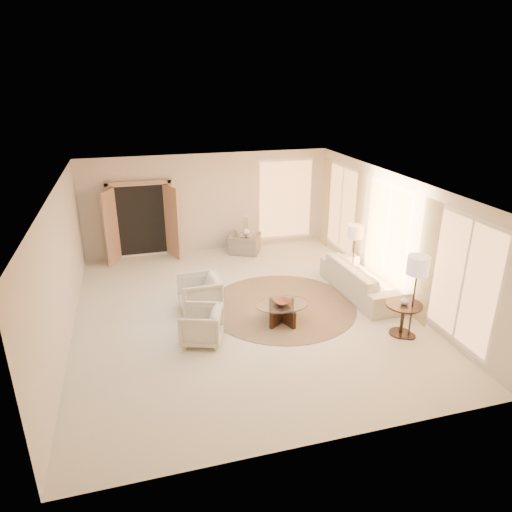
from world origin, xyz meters
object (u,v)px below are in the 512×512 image
object	(u,v)px
sofa	(363,279)
end_table	(403,314)
floor_lamp_far	(418,269)
side_vase	(246,231)
end_vase	(405,300)
floor_lamp_near	(355,234)
accent_chair	(244,241)
armchair_right	(201,324)
bowl	(282,302)
coffee_table	(282,310)
side_table	(246,242)
armchair_left	(199,293)

from	to	relation	value
sofa	end_table	world-z (taller)	sofa
floor_lamp_far	side_vase	xyz separation A→B (m)	(-1.94, 5.28, -0.77)
sofa	end_vase	bearing A→B (deg)	173.79
end_table	end_vase	bearing A→B (deg)	0.00
floor_lamp_near	accent_chair	bearing A→B (deg)	126.24
armchair_right	end_table	distance (m)	3.92
bowl	end_vase	xyz separation A→B (m)	(2.11, -1.11, 0.29)
armchair_right	coffee_table	xyz separation A→B (m)	(1.73, 0.31, -0.13)
coffee_table	side_vase	xyz separation A→B (m)	(0.27, 4.04, 0.41)
accent_chair	end_table	size ratio (longest dim) A/B	1.23
armchair_right	end_table	size ratio (longest dim) A/B	1.10
accent_chair	side_table	world-z (taller)	accent_chair
end_table	bowl	world-z (taller)	end_table
coffee_table	accent_chair	bearing A→B (deg)	86.98
armchair_right	accent_chair	xyz separation A→B (m)	(1.94, 4.35, -0.01)
armchair_left	coffee_table	distance (m)	1.82
coffee_table	bowl	distance (m)	0.19
end_table	side_table	bearing A→B (deg)	109.72
side_vase	bowl	bearing A→B (deg)	-93.76
accent_chair	coffee_table	size ratio (longest dim) A/B	0.63
accent_chair	armchair_left	bearing A→B (deg)	87.70
sofa	coffee_table	bearing A→B (deg)	106.12
accent_chair	floor_lamp_far	xyz separation A→B (m)	(1.99, -5.28, 1.06)
sofa	floor_lamp_far	size ratio (longest dim) A/B	1.49
sofa	armchair_left	distance (m)	3.80
armchair_right	bowl	distance (m)	1.75
side_table	end_table	bearing A→B (deg)	-70.28
floor_lamp_near	side_vase	size ratio (longest dim) A/B	6.92
bowl	side_vase	distance (m)	4.05
accent_chair	end_vase	distance (m)	5.49
armchair_right	end_vase	xyz separation A→B (m)	(3.83, -0.79, 0.36)
side_table	floor_lamp_near	world-z (taller)	floor_lamp_near
side_table	end_vase	size ratio (longest dim) A/B	3.35
floor_lamp_far	accent_chair	bearing A→B (deg)	110.64
armchair_right	bowl	xyz separation A→B (m)	(1.73, 0.31, 0.06)
armchair_left	side_table	distance (m)	3.63
floor_lamp_far	end_vase	world-z (taller)	floor_lamp_far
sofa	armchair_right	xyz separation A→B (m)	(-3.95, -1.07, 0.02)
armchair_left	armchair_right	xyz separation A→B (m)	(-0.16, -1.23, -0.06)
accent_chair	coffee_table	world-z (taller)	accent_chair
floor_lamp_far	end_vase	xyz separation A→B (m)	(-0.09, 0.13, -0.70)
sofa	bowl	world-z (taller)	sofa
accent_chair	bowl	size ratio (longest dim) A/B	2.63
bowl	side_vase	world-z (taller)	side_vase
armchair_right	side_vase	xyz separation A→B (m)	(1.99, 4.35, 0.29)
coffee_table	floor_lamp_near	distance (m)	2.77
end_table	sofa	bearing A→B (deg)	86.31
floor_lamp_near	side_table	bearing A→B (deg)	125.53
accent_chair	bowl	distance (m)	4.05
bowl	side_vase	size ratio (longest dim) A/B	1.50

